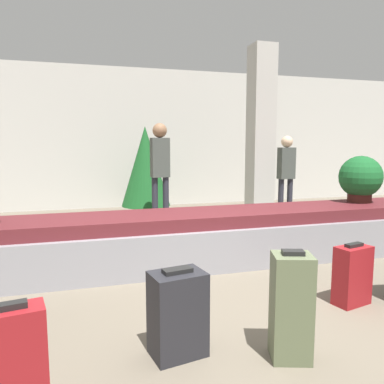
% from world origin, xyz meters
% --- Properties ---
extents(ground_plane, '(18.00, 18.00, 0.00)m').
position_xyz_m(ground_plane, '(0.00, 0.00, 0.00)').
color(ground_plane, '#6B6051').
extents(back_wall, '(18.00, 0.06, 3.20)m').
position_xyz_m(back_wall, '(0.00, 6.13, 1.60)').
color(back_wall, beige).
rests_on(back_wall, ground_plane).
extents(carousel, '(7.87, 0.97, 0.64)m').
position_xyz_m(carousel, '(0.00, 1.63, 0.31)').
color(carousel, gray).
rests_on(carousel, ground_plane).
extents(pillar, '(0.41, 0.41, 3.20)m').
position_xyz_m(pillar, '(1.84, 3.52, 1.60)').
color(pillar, beige).
rests_on(pillar, ground_plane).
extents(suitcase_1, '(0.41, 0.32, 0.62)m').
position_xyz_m(suitcase_1, '(-0.66, -0.29, 0.30)').
color(suitcase_1, '#232328').
rests_on(suitcase_1, ground_plane).
extents(suitcase_3, '(0.37, 0.25, 0.57)m').
position_xyz_m(suitcase_3, '(1.07, 0.07, 0.27)').
color(suitcase_3, maroon).
rests_on(suitcase_3, ground_plane).
extents(suitcase_4, '(0.32, 0.30, 0.76)m').
position_xyz_m(suitcase_4, '(0.06, -0.55, 0.37)').
color(suitcase_4, '#5B6647').
rests_on(suitcase_4, ground_plane).
extents(suitcase_5, '(0.36, 0.23, 0.73)m').
position_xyz_m(suitcase_5, '(-1.62, -0.85, 0.35)').
color(suitcase_5, maroon).
rests_on(suitcase_5, ground_plane).
extents(potted_plant_1, '(0.60, 0.60, 0.66)m').
position_xyz_m(potted_plant_1, '(2.53, 1.74, 0.98)').
color(potted_plant_1, '#381914').
rests_on(potted_plant_1, carousel).
extents(traveler_0, '(0.33, 0.23, 1.63)m').
position_xyz_m(traveler_0, '(2.62, 3.92, 0.97)').
color(traveler_0, '#282833').
rests_on(traveler_0, ground_plane).
extents(traveler_1, '(0.34, 0.26, 1.83)m').
position_xyz_m(traveler_1, '(0.06, 3.88, 1.12)').
color(traveler_1, '#282833').
rests_on(traveler_1, ground_plane).
extents(decorated_tree, '(1.02, 1.02, 1.83)m').
position_xyz_m(decorated_tree, '(-0.01, 5.08, 1.00)').
color(decorated_tree, '#4C331E').
rests_on(decorated_tree, ground_plane).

